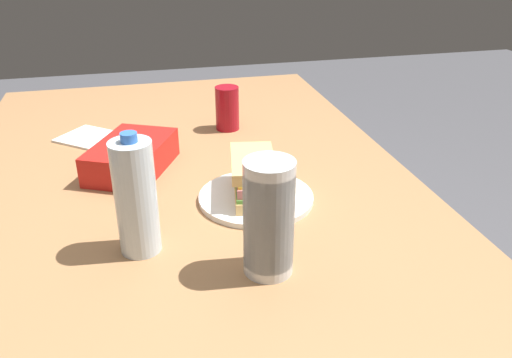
# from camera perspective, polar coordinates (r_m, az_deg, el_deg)

# --- Properties ---
(dining_table) EXTENTS (1.68, 1.05, 0.77)m
(dining_table) POSITION_cam_1_polar(r_m,az_deg,el_deg) (1.22, -7.40, -4.28)
(dining_table) COLOR #9E7047
(dining_table) RESTS_ON ground_plane
(paper_plate) EXTENTS (0.24, 0.24, 0.01)m
(paper_plate) POSITION_cam_1_polar(r_m,az_deg,el_deg) (1.11, 0.00, -2.04)
(paper_plate) COLOR white
(paper_plate) RESTS_ON dining_table
(sandwich) EXTENTS (0.20, 0.12, 0.08)m
(sandwich) POSITION_cam_1_polar(r_m,az_deg,el_deg) (1.09, -0.11, 0.22)
(sandwich) COLOR #DBB26B
(sandwich) RESTS_ON paper_plate
(soda_can_red) EXTENTS (0.07, 0.07, 0.12)m
(soda_can_red) POSITION_cam_1_polar(r_m,az_deg,el_deg) (1.47, -3.17, 7.74)
(soda_can_red) COLOR maroon
(soda_can_red) RESTS_ON dining_table
(chip_bag) EXTENTS (0.27, 0.24, 0.07)m
(chip_bag) POSITION_cam_1_polar(r_m,az_deg,el_deg) (1.26, -13.44, 2.42)
(chip_bag) COLOR red
(chip_bag) RESTS_ON dining_table
(water_bottle_tall) EXTENTS (0.07, 0.07, 0.23)m
(water_bottle_tall) POSITION_cam_1_polar(r_m,az_deg,el_deg) (0.92, -13.02, -1.99)
(water_bottle_tall) COLOR silver
(water_bottle_tall) RESTS_ON dining_table
(plastic_cup_stack) EXTENTS (0.08, 0.08, 0.20)m
(plastic_cup_stack) POSITION_cam_1_polar(r_m,az_deg,el_deg) (0.85, 1.41, -4.33)
(plastic_cup_stack) COLOR silver
(plastic_cup_stack) RESTS_ON dining_table
(paper_napkin) EXTENTS (0.18, 0.18, 0.01)m
(paper_napkin) POSITION_cam_1_polar(r_m,az_deg,el_deg) (1.50, -18.00, 4.39)
(paper_napkin) COLOR white
(paper_napkin) RESTS_ON dining_table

